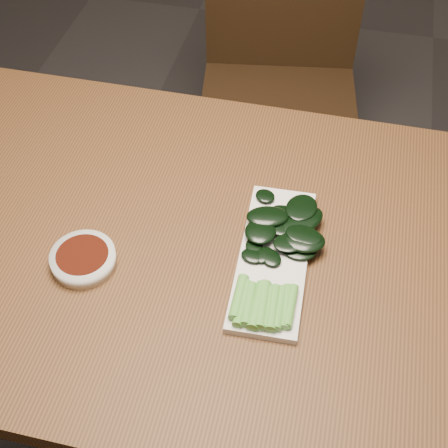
{
  "coord_description": "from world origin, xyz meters",
  "views": [
    {
      "loc": [
        0.18,
        -0.68,
        1.61
      ],
      "look_at": [
        0.02,
        0.04,
        0.76
      ],
      "focal_mm": 50.0,
      "sensor_mm": 36.0,
      "label": 1
    }
  ],
  "objects_px": {
    "table": "(211,266)",
    "chair_far": "(280,78)",
    "sauce_bowl": "(83,259)",
    "gai_lan": "(279,256)",
    "serving_plate": "(273,258)"
  },
  "relations": [
    {
      "from": "serving_plate",
      "to": "gai_lan",
      "type": "bearing_deg",
      "value": -36.93
    },
    {
      "from": "table",
      "to": "chair_far",
      "type": "xyz_separation_m",
      "value": [
        -0.0,
        0.86,
        -0.19
      ]
    },
    {
      "from": "chair_far",
      "to": "sauce_bowl",
      "type": "height_order",
      "value": "chair_far"
    },
    {
      "from": "sauce_bowl",
      "to": "serving_plate",
      "type": "distance_m",
      "value": 0.33
    },
    {
      "from": "table",
      "to": "gai_lan",
      "type": "height_order",
      "value": "gai_lan"
    },
    {
      "from": "sauce_bowl",
      "to": "gai_lan",
      "type": "height_order",
      "value": "gai_lan"
    },
    {
      "from": "chair_far",
      "to": "serving_plate",
      "type": "xyz_separation_m",
      "value": [
        0.12,
        -0.88,
        0.27
      ]
    },
    {
      "from": "table",
      "to": "sauce_bowl",
      "type": "relative_size",
      "value": 12.54
    },
    {
      "from": "serving_plate",
      "to": "sauce_bowl",
      "type": "bearing_deg",
      "value": -165.66
    },
    {
      "from": "chair_far",
      "to": "sauce_bowl",
      "type": "relative_size",
      "value": 7.97
    },
    {
      "from": "table",
      "to": "chair_far",
      "type": "relative_size",
      "value": 1.57
    },
    {
      "from": "table",
      "to": "serving_plate",
      "type": "height_order",
      "value": "serving_plate"
    },
    {
      "from": "table",
      "to": "chair_far",
      "type": "height_order",
      "value": "chair_far"
    },
    {
      "from": "chair_far",
      "to": "serving_plate",
      "type": "distance_m",
      "value": 0.93
    },
    {
      "from": "chair_far",
      "to": "serving_plate",
      "type": "height_order",
      "value": "chair_far"
    }
  ]
}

